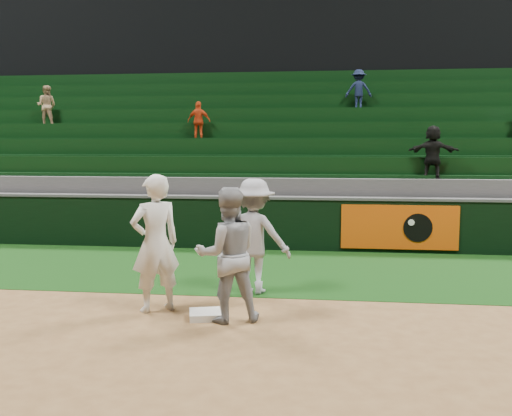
% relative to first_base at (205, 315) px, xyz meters
% --- Properties ---
extents(ground, '(70.00, 70.00, 0.00)m').
position_rel_first_base_xyz_m(ground, '(0.35, 0.25, -0.05)').
color(ground, brown).
rests_on(ground, ground).
extents(foul_grass, '(36.00, 4.20, 0.01)m').
position_rel_first_base_xyz_m(foul_grass, '(0.35, 3.25, -0.05)').
color(foul_grass, black).
rests_on(foul_grass, ground).
extents(upper_deck, '(40.00, 12.00, 12.00)m').
position_rel_first_base_xyz_m(upper_deck, '(0.35, 17.70, 5.95)').
color(upper_deck, black).
rests_on(upper_deck, ground).
extents(first_base, '(0.53, 0.53, 0.10)m').
position_rel_first_base_xyz_m(first_base, '(0.00, 0.00, 0.00)').
color(first_base, white).
rests_on(first_base, ground).
extents(first_baseman, '(0.88, 0.84, 2.03)m').
position_rel_first_base_xyz_m(first_baseman, '(-0.80, 0.28, 0.97)').
color(first_baseman, silver).
rests_on(first_baseman, ground).
extents(baserunner, '(1.10, 0.98, 1.88)m').
position_rel_first_base_xyz_m(baserunner, '(0.34, -0.06, 0.89)').
color(baserunner, gray).
rests_on(baserunner, ground).
extents(base_coach, '(1.34, 0.93, 1.90)m').
position_rel_first_base_xyz_m(base_coach, '(0.52, 1.46, 0.91)').
color(base_coach, '#91929D').
rests_on(base_coach, foul_grass).
extents(field_wall, '(36.00, 0.45, 1.25)m').
position_rel_first_base_xyz_m(field_wall, '(0.37, 5.44, 0.58)').
color(field_wall, black).
rests_on(field_wall, ground).
extents(stadium_seating, '(36.00, 5.95, 4.85)m').
position_rel_first_base_xyz_m(stadium_seating, '(0.35, 9.21, 1.65)').
color(stadium_seating, '#3E3D40').
rests_on(stadium_seating, ground).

